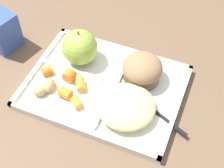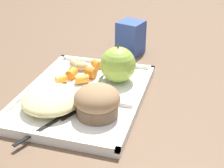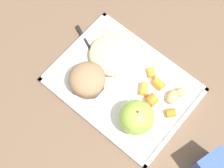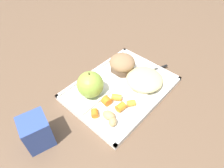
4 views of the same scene
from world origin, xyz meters
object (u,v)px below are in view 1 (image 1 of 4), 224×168
at_px(lunch_tray, 104,88).
at_px(plastic_fork, 149,107).
at_px(milk_carton, 2,31).
at_px(green_apple, 80,47).
at_px(bran_muffin, 142,70).

bearing_deg(lunch_tray, plastic_fork, -7.93).
bearing_deg(milk_carton, plastic_fork, 8.49).
bearing_deg(lunch_tray, milk_carton, 172.54).
bearing_deg(green_apple, lunch_tray, -33.06).
bearing_deg(green_apple, bran_muffin, -0.00).
distance_m(green_apple, bran_muffin, 0.15).
bearing_deg(plastic_fork, bran_muffin, 121.39).
height_order(bran_muffin, milk_carton, milk_carton).
bearing_deg(bran_muffin, milk_carton, -177.24).
relative_size(green_apple, plastic_fork, 0.57).
bearing_deg(plastic_fork, milk_carton, 172.41).
relative_size(green_apple, bran_muffin, 1.00).
relative_size(plastic_fork, milk_carton, 1.68).
relative_size(lunch_tray, milk_carton, 3.64).
distance_m(green_apple, plastic_fork, 0.21).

